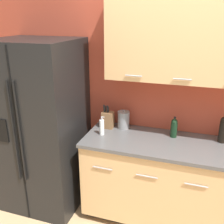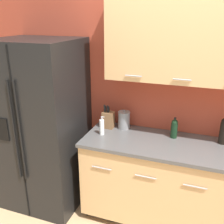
% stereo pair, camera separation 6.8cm
% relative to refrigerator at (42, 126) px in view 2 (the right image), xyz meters
% --- Properties ---
extents(wall_back, '(10.00, 0.39, 2.60)m').
position_rel_refrigerator_xyz_m(wall_back, '(1.59, 0.38, 0.52)').
color(wall_back, '#AD422D').
rests_on(wall_back, ground_plane).
extents(counter_unit, '(1.84, 0.64, 0.93)m').
position_rel_refrigerator_xyz_m(counter_unit, '(1.47, 0.08, -0.47)').
color(counter_unit, black).
rests_on(counter_unit, ground_plane).
extents(refrigerator, '(0.87, 0.80, 1.89)m').
position_rel_refrigerator_xyz_m(refrigerator, '(0.00, 0.00, 0.00)').
color(refrigerator, black).
rests_on(refrigerator, ground_plane).
extents(knife_block, '(0.12, 0.09, 0.27)m').
position_rel_refrigerator_xyz_m(knife_block, '(0.71, 0.23, 0.09)').
color(knife_block, olive).
rests_on(knife_block, counter_unit).
extents(wine_bottle, '(0.08, 0.08, 0.30)m').
position_rel_refrigerator_xyz_m(wine_bottle, '(1.89, 0.25, 0.13)').
color(wine_bottle, black).
rests_on(wine_bottle, counter_unit).
extents(soap_dispenser, '(0.05, 0.05, 0.20)m').
position_rel_refrigerator_xyz_m(soap_dispenser, '(0.71, 0.04, 0.07)').
color(soap_dispenser, white).
rests_on(soap_dispenser, counter_unit).
extents(oil_bottle, '(0.07, 0.07, 0.22)m').
position_rel_refrigerator_xyz_m(oil_bottle, '(1.42, 0.22, 0.09)').
color(oil_bottle, black).
rests_on(oil_bottle, counter_unit).
extents(steel_canister, '(0.13, 0.13, 0.21)m').
position_rel_refrigerator_xyz_m(steel_canister, '(0.88, 0.28, 0.09)').
color(steel_canister, gray).
rests_on(steel_canister, counter_unit).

